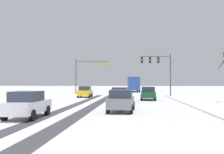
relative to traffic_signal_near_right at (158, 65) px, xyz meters
name	(u,v)px	position (x,y,z in m)	size (l,w,h in m)	color
wheel_track_left_lane	(72,106)	(-9.41, -15.84, -4.74)	(0.90, 39.39, 0.01)	#424247
wheel_track_right_lane	(93,106)	(-7.50, -15.84, -4.74)	(1.06, 39.39, 0.01)	#424247
sidewalk_kerb_right	(221,108)	(3.20, -17.63, -4.68)	(4.00, 39.39, 0.12)	white
traffic_signal_near_right	(158,65)	(0.00, 0.00, 0.00)	(4.61, 0.46, 6.50)	#47474C
traffic_signal_far_left	(89,68)	(-12.02, 8.26, 0.06)	(6.24, 0.75, 6.50)	#47474C
car_yellow_cab_lead	(85,92)	(-10.78, -2.35, -3.93)	(1.94, 4.16, 1.62)	yellow
car_dark_green_second	(148,93)	(-2.01, -7.25, -3.93)	(1.93, 4.15, 1.62)	#194C2D
car_red_third	(120,95)	(-5.27, -11.38, -3.93)	(1.94, 4.15, 1.62)	red
car_grey_fourth	(121,101)	(-4.75, -19.94, -3.93)	(2.00, 4.18, 1.62)	slate
car_white_fifth	(27,104)	(-10.30, -23.71, -3.93)	(1.87, 4.12, 1.62)	silver
bus_oncoming	(133,83)	(-3.73, 20.97, -2.75)	(3.00, 11.09, 3.38)	#284793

